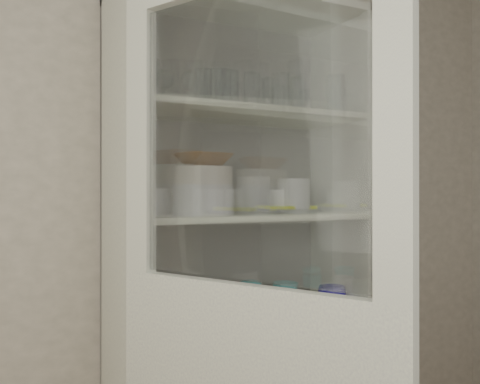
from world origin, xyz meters
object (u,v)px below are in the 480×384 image
pantry_cabinet (233,292)px  cream_bowl (204,176)px  terracotta_bowl (204,160)px  mug_blue (332,296)px  white_ramekin (287,198)px  teal_jar (250,298)px  cupboard_door (246,370)px  goblet_0 (164,88)px  goblet_1 (191,90)px  glass_platter (287,211)px  yellow_trivet (287,207)px  goblet_3 (303,104)px  mug_teal (285,294)px  measuring_cups (176,322)px  grey_bowl_stack (294,196)px  mug_white (290,304)px  goblet_2 (231,96)px  plate_stack_front (204,200)px  plate_stack_back (140,202)px  white_canister (177,303)px

pantry_cabinet → cream_bowl: size_ratio=9.81×
terracotta_bowl → mug_blue: bearing=0.8°
white_ramekin → teal_jar: (-0.16, 0.02, -0.41)m
cupboard_door → goblet_0: (0.02, 0.74, 0.88)m
pantry_cabinet → goblet_1: 0.83m
goblet_0 → glass_platter: 0.70m
cream_bowl → yellow_trivet: cream_bowl is taller
goblet_3 → mug_teal: goblet_3 is taller
goblet_0 → terracotta_bowl: 0.35m
goblet_0 → measuring_cups: (-0.01, -0.17, -0.87)m
goblet_1 → mug_teal: 0.94m
goblet_0 → glass_platter: size_ratio=0.60×
grey_bowl_stack → teal_jar: bearing=161.4°
goblet_0 → mug_white: (0.44, -0.22, -0.84)m
goblet_2 → white_ramekin: bearing=-13.6°
mug_white → teal_jar: bearing=142.9°
mug_blue → teal_jar: size_ratio=1.04×
plate_stack_front → goblet_0: bearing=120.4°
teal_jar → mug_white: bearing=-55.5°
plate_stack_back → mug_teal: plate_stack_back is taller
glass_platter → white_ramekin: size_ratio=1.97×
glass_platter → measuring_cups: glass_platter is taller
pantry_cabinet → plate_stack_back: bearing=173.7°
cream_bowl → cupboard_door: bearing=-101.9°
goblet_0 → goblet_3: goblet_0 is taller
glass_platter → plate_stack_front: bearing=-170.4°
white_ramekin → plate_stack_back: bearing=171.1°
yellow_trivet → grey_bowl_stack: size_ratio=1.27×
mug_teal → mug_white: 0.20m
pantry_cabinet → plate_stack_back: pantry_cabinet is taller
yellow_trivet → terracotta_bowl: bearing=-170.4°
white_canister → measuring_cups: bearing=-111.1°
yellow_trivet → glass_platter: bearing=0.0°
grey_bowl_stack → mug_white: grey_bowl_stack is taller
cream_bowl → grey_bowl_stack: bearing=4.7°
pantry_cabinet → glass_platter: pantry_cabinet is taller
goblet_3 → grey_bowl_stack: goblet_3 is taller
pantry_cabinet → goblet_2: (-0.01, 0.00, 0.80)m
teal_jar → measuring_cups: size_ratio=1.26×
goblet_1 → grey_bowl_stack: (0.41, -0.11, -0.42)m
yellow_trivet → mug_white: (-0.06, -0.12, -0.38)m
goblet_2 → teal_jar: 0.83m
cream_bowl → white_ramekin: size_ratio=1.40×
goblet_1 → cupboard_door: bearing=-100.0°
goblet_3 → cream_bowl: (-0.53, -0.14, -0.33)m
yellow_trivet → white_ramekin: (0.00, 0.00, 0.04)m
yellow_trivet → measuring_cups: 0.66m
glass_platter → mug_white: size_ratio=2.94×
goblet_3 → cream_bowl: bearing=-165.3°
plate_stack_back → glass_platter: size_ratio=0.78×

